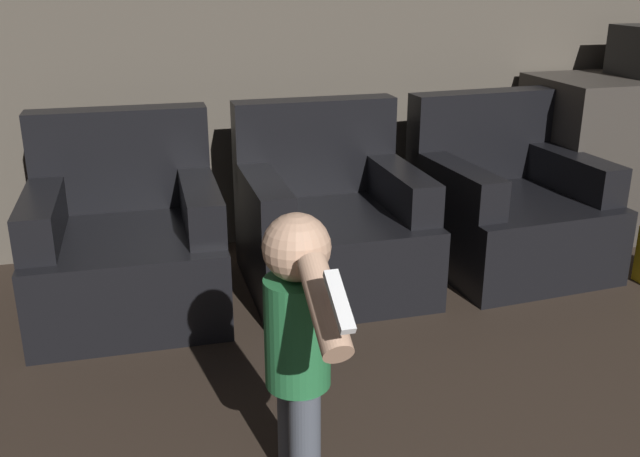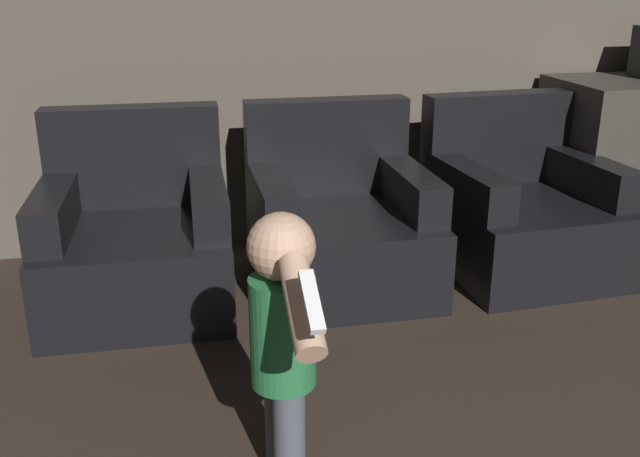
# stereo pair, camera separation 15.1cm
# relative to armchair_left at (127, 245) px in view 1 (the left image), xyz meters

# --- Properties ---
(wall_back) EXTENTS (8.40, 0.05, 2.60)m
(wall_back) POSITION_rel_armchair_left_xyz_m (0.67, 0.71, 0.99)
(wall_back) COLOR #51493F
(wall_back) RESTS_ON ground_plane
(armchair_left) EXTENTS (0.87, 0.90, 0.90)m
(armchair_left) POSITION_rel_armchair_left_xyz_m (0.00, 0.00, 0.00)
(armchair_left) COLOR black
(armchair_left) RESTS_ON ground_plane
(armchair_middle) EXTENTS (0.86, 0.88, 0.90)m
(armchair_middle) POSITION_rel_armchair_left_xyz_m (0.99, 0.00, 0.00)
(armchair_middle) COLOR black
(armchair_middle) RESTS_ON ground_plane
(armchair_right) EXTENTS (0.91, 0.93, 0.90)m
(armchair_right) POSITION_rel_armchair_left_xyz_m (1.99, -0.00, 0.00)
(armchair_right) COLOR black
(armchair_right) RESTS_ON ground_plane
(person_toddler) EXTENTS (0.20, 0.61, 0.89)m
(person_toddler) POSITION_rel_armchair_left_xyz_m (0.47, -1.46, 0.22)
(person_toddler) COLOR #474C56
(person_toddler) RESTS_ON ground_plane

